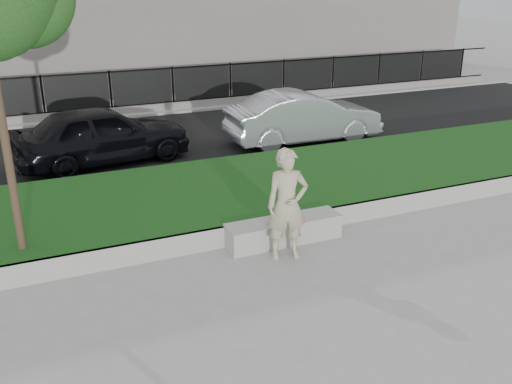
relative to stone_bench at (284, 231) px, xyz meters
name	(u,v)px	position (x,y,z in m)	size (l,w,h in m)	color
ground	(278,265)	(-0.49, -0.80, -0.22)	(90.00, 90.00, 0.00)	gray
grass_bank	(218,196)	(-0.49, 2.20, -0.02)	(34.00, 4.00, 0.40)	black
grass_kerb	(254,231)	(-0.49, 0.24, -0.02)	(34.00, 0.08, 0.40)	gray
street	(155,140)	(-0.49, 7.70, -0.20)	(34.00, 7.00, 0.04)	black
far_pavement	(124,108)	(-0.49, 12.20, -0.16)	(34.00, 3.00, 0.12)	gray
iron_fence	(129,101)	(-0.49, 11.20, 0.32)	(32.00, 0.30, 1.50)	slate
stone_bench	(284,231)	(0.00, 0.00, 0.00)	(2.20, 0.55, 0.45)	gray
man	(287,205)	(-0.22, -0.55, 0.76)	(0.72, 0.47, 1.97)	#B2AB89
book	(287,219)	(0.06, -0.03, 0.24)	(0.23, 0.17, 0.03)	beige
car_dark	(102,135)	(-2.25, 6.05, 0.58)	(1.80, 4.47, 1.52)	black
car_silver	(304,117)	(3.45, 5.72, 0.56)	(1.57, 4.51, 1.49)	#9FA2A7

